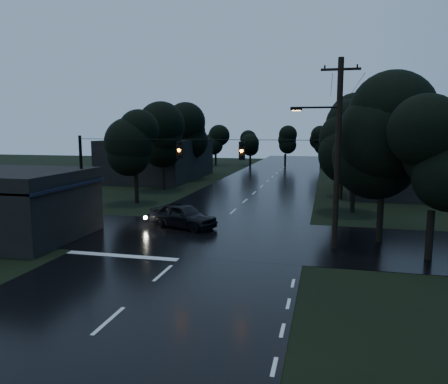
% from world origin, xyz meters
% --- Properties ---
extents(ground, '(160.00, 160.00, 0.00)m').
position_xyz_m(ground, '(0.00, 0.00, 0.00)').
color(ground, black).
rests_on(ground, ground).
extents(main_road, '(12.00, 120.00, 0.02)m').
position_xyz_m(main_road, '(0.00, 30.00, 0.00)').
color(main_road, black).
rests_on(main_road, ground).
extents(cross_street, '(60.00, 9.00, 0.02)m').
position_xyz_m(cross_street, '(0.00, 12.00, 0.00)').
color(cross_street, black).
rests_on(cross_street, ground).
extents(building_far_right, '(10.00, 14.00, 4.40)m').
position_xyz_m(building_far_right, '(14.00, 34.00, 2.20)').
color(building_far_right, black).
rests_on(building_far_right, ground).
extents(building_far_left, '(10.00, 16.00, 5.00)m').
position_xyz_m(building_far_left, '(-14.00, 40.00, 2.50)').
color(building_far_left, black).
rests_on(building_far_left, ground).
extents(utility_pole_main, '(3.50, 0.30, 10.00)m').
position_xyz_m(utility_pole_main, '(7.41, 11.00, 5.26)').
color(utility_pole_main, black).
rests_on(utility_pole_main, ground).
extents(utility_pole_far, '(2.00, 0.30, 7.50)m').
position_xyz_m(utility_pole_far, '(8.30, 28.00, 3.88)').
color(utility_pole_far, black).
rests_on(utility_pole_far, ground).
extents(anchor_pole_left, '(0.18, 0.18, 6.00)m').
position_xyz_m(anchor_pole_left, '(-7.50, 11.00, 3.00)').
color(anchor_pole_left, black).
rests_on(anchor_pole_left, ground).
extents(span_signals, '(15.00, 0.37, 1.12)m').
position_xyz_m(span_signals, '(0.56, 10.99, 5.24)').
color(span_signals, black).
rests_on(span_signals, ground).
extents(tree_corner_near, '(4.48, 4.48, 9.44)m').
position_xyz_m(tree_corner_near, '(10.00, 13.00, 5.99)').
color(tree_corner_near, black).
rests_on(tree_corner_near, ground).
extents(tree_corner_far, '(3.92, 3.92, 8.26)m').
position_xyz_m(tree_corner_far, '(12.00, 10.00, 5.24)').
color(tree_corner_far, black).
rests_on(tree_corner_far, ground).
extents(tree_left_a, '(3.92, 3.92, 8.26)m').
position_xyz_m(tree_left_a, '(-9.00, 22.00, 5.24)').
color(tree_left_a, black).
rests_on(tree_left_a, ground).
extents(tree_left_b, '(4.20, 4.20, 8.85)m').
position_xyz_m(tree_left_b, '(-9.60, 30.00, 5.62)').
color(tree_left_b, black).
rests_on(tree_left_b, ground).
extents(tree_left_c, '(4.48, 4.48, 9.44)m').
position_xyz_m(tree_left_c, '(-10.20, 40.00, 5.99)').
color(tree_left_c, black).
rests_on(tree_left_c, ground).
extents(tree_right_a, '(4.20, 4.20, 8.85)m').
position_xyz_m(tree_right_a, '(9.00, 22.00, 5.62)').
color(tree_right_a, black).
rests_on(tree_right_a, ground).
extents(tree_right_b, '(4.48, 4.48, 9.44)m').
position_xyz_m(tree_right_b, '(9.60, 30.00, 5.99)').
color(tree_right_b, black).
rests_on(tree_right_b, ground).
extents(tree_right_c, '(4.76, 4.76, 10.03)m').
position_xyz_m(tree_right_c, '(10.20, 40.00, 6.37)').
color(tree_right_c, black).
rests_on(tree_right_c, ground).
extents(car, '(5.05, 3.32, 1.60)m').
position_xyz_m(car, '(-2.06, 13.90, 0.80)').
color(car, black).
rests_on(car, ground).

